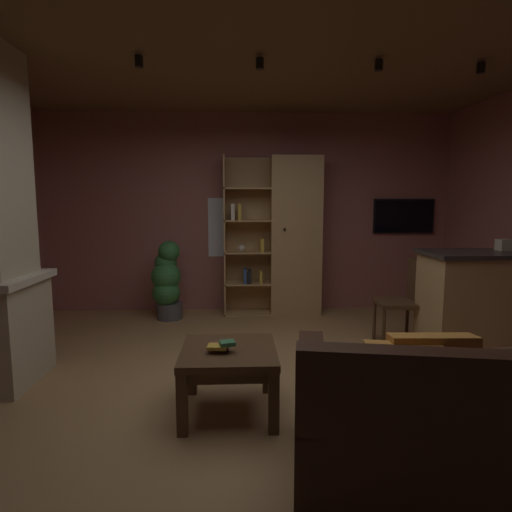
{
  "coord_description": "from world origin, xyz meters",
  "views": [
    {
      "loc": [
        -0.16,
        -3.19,
        1.5
      ],
      "look_at": [
        0.0,
        0.4,
        1.05
      ],
      "focal_mm": 29.3,
      "sensor_mm": 36.0,
      "label": 1
    }
  ],
  "objects_px": {
    "kitchen_bar_counter": "(500,305)",
    "table_book_1": "(217,347)",
    "tissue_box": "(504,245)",
    "coffee_table": "(229,361)",
    "table_book_0": "(219,346)",
    "dining_chair": "(405,297)",
    "potted_floor_plant": "(167,281)",
    "bookshelf_cabinet": "(289,237)",
    "leather_couch": "(445,427)",
    "wall_mounted_tv": "(404,216)",
    "table_book_2": "(227,343)"
  },
  "relations": [
    {
      "from": "kitchen_bar_counter",
      "to": "table_book_1",
      "type": "xyz_separation_m",
      "value": [
        -2.69,
        -1.04,
        -0.01
      ]
    },
    {
      "from": "tissue_box",
      "to": "coffee_table",
      "type": "height_order",
      "value": "tissue_box"
    },
    {
      "from": "table_book_0",
      "to": "dining_chair",
      "type": "bearing_deg",
      "value": 35.09
    },
    {
      "from": "potted_floor_plant",
      "to": "bookshelf_cabinet",
      "type": "bearing_deg",
      "value": 8.98
    },
    {
      "from": "dining_chair",
      "to": "potted_floor_plant",
      "type": "height_order",
      "value": "potted_floor_plant"
    },
    {
      "from": "leather_couch",
      "to": "bookshelf_cabinet",
      "type": "bearing_deg",
      "value": 96.53
    },
    {
      "from": "dining_chair",
      "to": "potted_floor_plant",
      "type": "relative_size",
      "value": 0.89
    },
    {
      "from": "potted_floor_plant",
      "to": "dining_chair",
      "type": "bearing_deg",
      "value": -23.2
    },
    {
      "from": "bookshelf_cabinet",
      "to": "wall_mounted_tv",
      "type": "distance_m",
      "value": 1.7
    },
    {
      "from": "kitchen_bar_counter",
      "to": "dining_chair",
      "type": "relative_size",
      "value": 1.62
    },
    {
      "from": "table_book_1",
      "to": "coffee_table",
      "type": "bearing_deg",
      "value": 44.53
    },
    {
      "from": "bookshelf_cabinet",
      "to": "dining_chair",
      "type": "bearing_deg",
      "value": -52.84
    },
    {
      "from": "kitchen_bar_counter",
      "to": "leather_couch",
      "type": "distance_m",
      "value": 2.31
    },
    {
      "from": "kitchen_bar_counter",
      "to": "dining_chair",
      "type": "height_order",
      "value": "kitchen_bar_counter"
    },
    {
      "from": "table_book_1",
      "to": "potted_floor_plant",
      "type": "bearing_deg",
      "value": 106.7
    },
    {
      "from": "coffee_table",
      "to": "table_book_1",
      "type": "height_order",
      "value": "table_book_1"
    },
    {
      "from": "leather_couch",
      "to": "table_book_1",
      "type": "xyz_separation_m",
      "value": [
        -1.25,
        0.75,
        0.2
      ]
    },
    {
      "from": "potted_floor_plant",
      "to": "wall_mounted_tv",
      "type": "height_order",
      "value": "wall_mounted_tv"
    },
    {
      "from": "table_book_0",
      "to": "kitchen_bar_counter",
      "type": "bearing_deg",
      "value": 19.45
    },
    {
      "from": "coffee_table",
      "to": "table_book_0",
      "type": "relative_size",
      "value": 5.04
    },
    {
      "from": "coffee_table",
      "to": "dining_chair",
      "type": "bearing_deg",
      "value": 36.51
    },
    {
      "from": "bookshelf_cabinet",
      "to": "kitchen_bar_counter",
      "type": "xyz_separation_m",
      "value": [
        1.85,
        -1.79,
        -0.53
      ]
    },
    {
      "from": "table_book_0",
      "to": "wall_mounted_tv",
      "type": "height_order",
      "value": "wall_mounted_tv"
    },
    {
      "from": "bookshelf_cabinet",
      "to": "table_book_0",
      "type": "relative_size",
      "value": 15.67
    },
    {
      "from": "bookshelf_cabinet",
      "to": "table_book_1",
      "type": "bearing_deg",
      "value": -106.56
    },
    {
      "from": "table_book_2",
      "to": "wall_mounted_tv",
      "type": "bearing_deg",
      "value": 51.28
    },
    {
      "from": "table_book_0",
      "to": "table_book_1",
      "type": "relative_size",
      "value": 1.02
    },
    {
      "from": "coffee_table",
      "to": "wall_mounted_tv",
      "type": "xyz_separation_m",
      "value": [
        2.43,
        2.96,
        0.94
      ]
    },
    {
      "from": "potted_floor_plant",
      "to": "table_book_0",
      "type": "bearing_deg",
      "value": -72.55
    },
    {
      "from": "kitchen_bar_counter",
      "to": "leather_couch",
      "type": "relative_size",
      "value": 0.86
    },
    {
      "from": "dining_chair",
      "to": "leather_couch",
      "type": "bearing_deg",
      "value": -106.7
    },
    {
      "from": "table_book_0",
      "to": "potted_floor_plant",
      "type": "bearing_deg",
      "value": 107.45
    },
    {
      "from": "dining_chair",
      "to": "wall_mounted_tv",
      "type": "distance_m",
      "value": 1.9
    },
    {
      "from": "dining_chair",
      "to": "tissue_box",
      "type": "bearing_deg",
      "value": -19.12
    },
    {
      "from": "bookshelf_cabinet",
      "to": "coffee_table",
      "type": "distance_m",
      "value": 2.93
    },
    {
      "from": "table_book_1",
      "to": "table_book_2",
      "type": "height_order",
      "value": "table_book_2"
    },
    {
      "from": "potted_floor_plant",
      "to": "wall_mounted_tv",
      "type": "bearing_deg",
      "value": 8.09
    },
    {
      "from": "bookshelf_cabinet",
      "to": "table_book_1",
      "type": "relative_size",
      "value": 16.0
    },
    {
      "from": "wall_mounted_tv",
      "to": "dining_chair",
      "type": "bearing_deg",
      "value": -110.44
    },
    {
      "from": "leather_couch",
      "to": "table_book_0",
      "type": "relative_size",
      "value": 12.86
    },
    {
      "from": "tissue_box",
      "to": "coffee_table",
      "type": "bearing_deg",
      "value": -158.34
    },
    {
      "from": "dining_chair",
      "to": "kitchen_bar_counter",
      "type": "bearing_deg",
      "value": -26.22
    },
    {
      "from": "tissue_box",
      "to": "table_book_0",
      "type": "relative_size",
      "value": 0.88
    },
    {
      "from": "bookshelf_cabinet",
      "to": "leather_couch",
      "type": "relative_size",
      "value": 1.22
    },
    {
      "from": "tissue_box",
      "to": "table_book_1",
      "type": "height_order",
      "value": "tissue_box"
    },
    {
      "from": "kitchen_bar_counter",
      "to": "leather_couch",
      "type": "bearing_deg",
      "value": -128.75
    },
    {
      "from": "bookshelf_cabinet",
      "to": "table_book_0",
      "type": "height_order",
      "value": "bookshelf_cabinet"
    },
    {
      "from": "table_book_0",
      "to": "table_book_1",
      "type": "distance_m",
      "value": 0.1
    },
    {
      "from": "table_book_2",
      "to": "wall_mounted_tv",
      "type": "distance_m",
      "value": 3.97
    },
    {
      "from": "kitchen_bar_counter",
      "to": "wall_mounted_tv",
      "type": "xyz_separation_m",
      "value": [
        -0.18,
        2.0,
        0.8
      ]
    }
  ]
}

